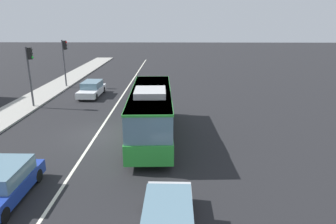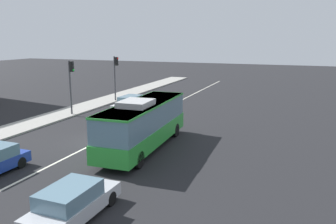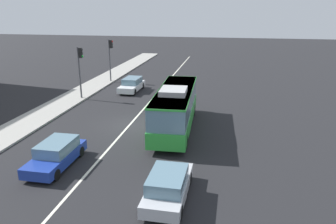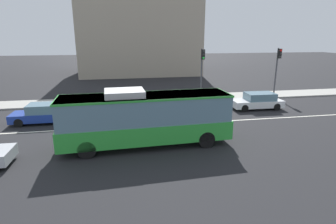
{
  "view_description": "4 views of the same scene",
  "coord_description": "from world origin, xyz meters",
  "px_view_note": "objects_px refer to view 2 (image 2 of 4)",
  "views": [
    {
      "loc": [
        -18.69,
        -5.08,
        7.45
      ],
      "look_at": [
        -0.33,
        -4.77,
        1.72
      ],
      "focal_mm": 32.26,
      "sensor_mm": 36.0,
      "label": 1
    },
    {
      "loc": [
        -20.3,
        -13.22,
        7.23
      ],
      "look_at": [
        1.9,
        -4.55,
        2.12
      ],
      "focal_mm": 36.92,
      "sensor_mm": 36.0,
      "label": 2
    },
    {
      "loc": [
        -23.14,
        -7.48,
        8.85
      ],
      "look_at": [
        -0.91,
        -3.25,
        1.53
      ],
      "focal_mm": 34.64,
      "sensor_mm": 36.0,
      "label": 3
    },
    {
      "loc": [
        -1.75,
        -18.92,
        6.41
      ],
      "look_at": [
        1.1,
        -3.18,
        1.88
      ],
      "focal_mm": 28.91,
      "sensor_mm": 36.0,
      "label": 4
    }
  ],
  "objects_px": {
    "sedan_silver": "(73,202)",
    "traffic_light_near_corner": "(116,71)",
    "transit_bus": "(144,122)",
    "sedan_white": "(130,103)",
    "traffic_light_mid_block": "(71,78)"
  },
  "relations": [
    {
      "from": "transit_bus",
      "to": "traffic_light_mid_block",
      "type": "bearing_deg",
      "value": 55.42
    },
    {
      "from": "sedan_silver",
      "to": "traffic_light_mid_block",
      "type": "xyz_separation_m",
      "value": [
        16.06,
        11.84,
        2.84
      ]
    },
    {
      "from": "transit_bus",
      "to": "sedan_silver",
      "type": "height_order",
      "value": "transit_bus"
    },
    {
      "from": "sedan_silver",
      "to": "traffic_light_near_corner",
      "type": "distance_m",
      "value": 26.97
    },
    {
      "from": "transit_bus",
      "to": "sedan_white",
      "type": "xyz_separation_m",
      "value": [
        10.79,
        6.69,
        -1.09
      ]
    },
    {
      "from": "transit_bus",
      "to": "sedan_silver",
      "type": "relative_size",
      "value": 2.23
    },
    {
      "from": "sedan_silver",
      "to": "sedan_white",
      "type": "bearing_deg",
      "value": 22.02
    },
    {
      "from": "transit_bus",
      "to": "sedan_silver",
      "type": "distance_m",
      "value": 9.52
    },
    {
      "from": "sedan_white",
      "to": "transit_bus",
      "type": "bearing_deg",
      "value": 33.17
    },
    {
      "from": "sedan_silver",
      "to": "traffic_light_near_corner",
      "type": "bearing_deg",
      "value": 26.46
    },
    {
      "from": "transit_bus",
      "to": "sedan_silver",
      "type": "bearing_deg",
      "value": -174.84
    },
    {
      "from": "sedan_white",
      "to": "traffic_light_near_corner",
      "type": "bearing_deg",
      "value": -134.89
    },
    {
      "from": "sedan_white",
      "to": "traffic_light_mid_block",
      "type": "relative_size",
      "value": 0.87
    },
    {
      "from": "traffic_light_near_corner",
      "to": "transit_bus",
      "type": "bearing_deg",
      "value": -57.23
    },
    {
      "from": "transit_bus",
      "to": "traffic_light_near_corner",
      "type": "bearing_deg",
      "value": 33.02
    }
  ]
}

